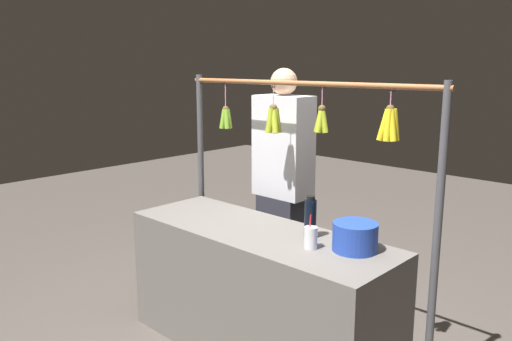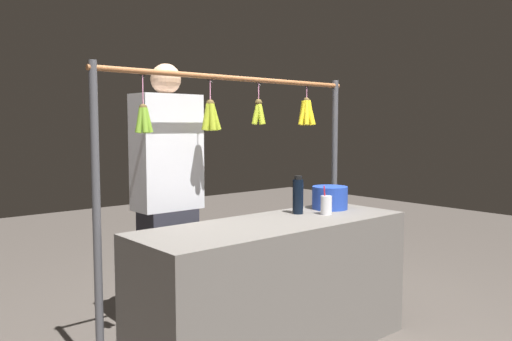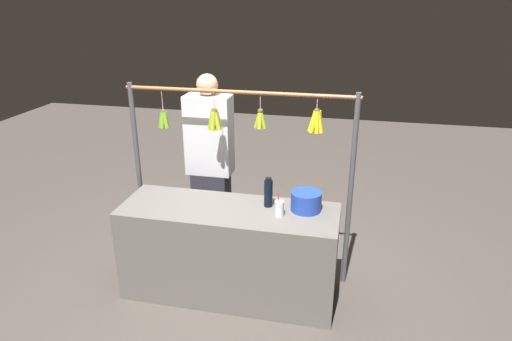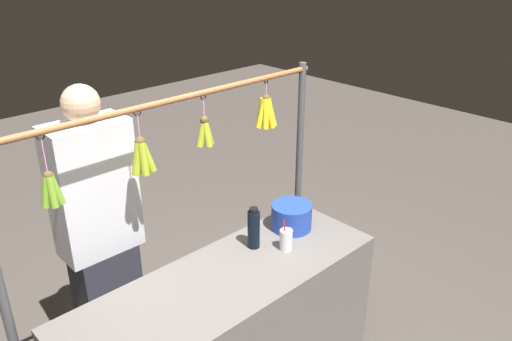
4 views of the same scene
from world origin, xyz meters
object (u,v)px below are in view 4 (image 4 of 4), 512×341
at_px(water_bottle, 254,229).
at_px(drink_cup, 286,240).
at_px(vendor_person, 101,243).
at_px(blue_bucket, 292,216).

xyz_separation_m(water_bottle, drink_cup, (-0.11, 0.14, -0.06)).
distance_m(water_bottle, vendor_person, 0.84).
distance_m(water_bottle, blue_bucket, 0.31).
bearing_deg(vendor_person, blue_bucket, 151.17).
height_order(water_bottle, vendor_person, vendor_person).
bearing_deg(blue_bucket, drink_cup, 35.65).
xyz_separation_m(blue_bucket, drink_cup, (0.19, 0.14, -0.02)).
height_order(water_bottle, drink_cup, water_bottle).
bearing_deg(vendor_person, water_bottle, 141.35).
bearing_deg(water_bottle, vendor_person, -38.65).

